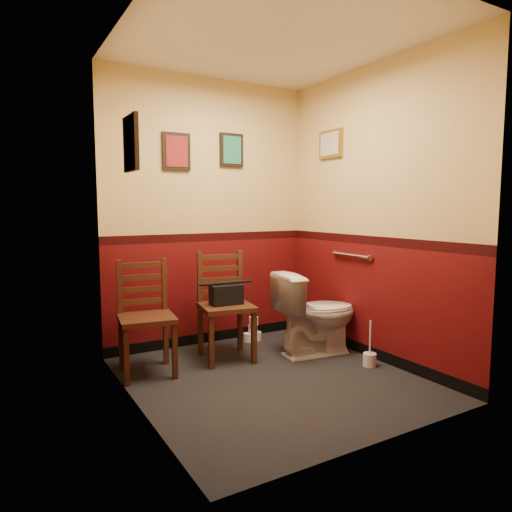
{
  "coord_description": "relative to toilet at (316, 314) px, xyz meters",
  "views": [
    {
      "loc": [
        -1.95,
        -3.09,
        1.42
      ],
      "look_at": [
        0.0,
        0.25,
        1.0
      ],
      "focal_mm": 32.0,
      "sensor_mm": 36.0,
      "label": 1
    }
  ],
  "objects": [
    {
      "name": "framed_print_right",
      "position": [
        0.36,
        0.27,
        1.66
      ],
      "size": [
        0.04,
        0.34,
        0.28
      ],
      "color": "olive",
      "rests_on": "wall_right"
    },
    {
      "name": "wall_left",
      "position": [
        -1.82,
        -0.33,
        0.96
      ],
      "size": [
        0.0,
        2.4,
        2.7
      ],
      "primitive_type": "cube",
      "rotation": [
        1.57,
        0.0,
        1.57
      ],
      "color": "#530B0D",
      "rests_on": "ground"
    },
    {
      "name": "grab_bar",
      "position": [
        0.35,
        -0.08,
        0.56
      ],
      "size": [
        0.05,
        0.56,
        0.06
      ],
      "color": "silver",
      "rests_on": "wall_right"
    },
    {
      "name": "wall_back",
      "position": [
        -0.72,
        0.87,
        0.96
      ],
      "size": [
        2.2,
        0.0,
        2.7
      ],
      "primitive_type": "cube",
      "rotation": [
        1.57,
        0.0,
        0.0
      ],
      "color": "#530B0D",
      "rests_on": "ground"
    },
    {
      "name": "ceiling",
      "position": [
        -0.72,
        -0.33,
        2.31
      ],
      "size": [
        2.2,
        2.4,
        0.0
      ],
      "primitive_type": "cube",
      "rotation": [
        3.14,
        0.0,
        0.0
      ],
      "color": "silver",
      "rests_on": "ground"
    },
    {
      "name": "toilet_brush",
      "position": [
        0.2,
        -0.52,
        -0.33
      ],
      "size": [
        0.12,
        0.12,
        0.42
      ],
      "color": "silver",
      "rests_on": "floor"
    },
    {
      "name": "framed_print_back_b",
      "position": [
        -0.47,
        0.85,
        1.61
      ],
      "size": [
        0.26,
        0.04,
        0.34
      ],
      "color": "black",
      "rests_on": "wall_back"
    },
    {
      "name": "floor",
      "position": [
        -0.72,
        -0.33,
        -0.39
      ],
      "size": [
        2.2,
        2.4,
        0.0
      ],
      "primitive_type": "cube",
      "color": "black",
      "rests_on": "ground"
    },
    {
      "name": "wall_front",
      "position": [
        -0.72,
        -1.53,
        0.96
      ],
      "size": [
        2.2,
        0.0,
        2.7
      ],
      "primitive_type": "cube",
      "rotation": [
        -1.57,
        0.0,
        0.0
      ],
      "color": "#530B0D",
      "rests_on": "ground"
    },
    {
      "name": "handbag",
      "position": [
        -0.82,
        0.29,
        0.22
      ],
      "size": [
        0.3,
        0.16,
        0.21
      ],
      "rotation": [
        0.0,
        0.0,
        -0.05
      ],
      "color": "black",
      "rests_on": "chair_right"
    },
    {
      "name": "framed_print_left",
      "position": [
        -1.8,
        -0.23,
        1.46
      ],
      "size": [
        0.04,
        0.3,
        0.38
      ],
      "color": "black",
      "rests_on": "wall_left"
    },
    {
      "name": "chair_right",
      "position": [
        -0.81,
        0.34,
        0.11
      ],
      "size": [
        0.54,
        0.54,
        1.0
      ],
      "rotation": [
        0.0,
        0.0,
        -0.17
      ],
      "color": "#582F1A",
      "rests_on": "floor"
    },
    {
      "name": "framed_print_back_a",
      "position": [
        -1.07,
        0.85,
        1.56
      ],
      "size": [
        0.28,
        0.04,
        0.36
      ],
      "color": "black",
      "rests_on": "wall_back"
    },
    {
      "name": "toilet",
      "position": [
        0.0,
        0.0,
        0.0
      ],
      "size": [
        0.85,
        0.54,
        0.79
      ],
      "primitive_type": "imported",
      "rotation": [
        0.0,
        0.0,
        1.45
      ],
      "color": "white",
      "rests_on": "floor"
    },
    {
      "name": "chair_left",
      "position": [
        -1.56,
        0.33,
        0.09
      ],
      "size": [
        0.51,
        0.51,
        0.97
      ],
      "rotation": [
        0.0,
        0.0,
        -0.14
      ],
      "color": "#582F1A",
      "rests_on": "floor"
    },
    {
      "name": "wall_right",
      "position": [
        0.38,
        -0.33,
        0.96
      ],
      "size": [
        0.0,
        2.4,
        2.7
      ],
      "primitive_type": "cube",
      "rotation": [
        1.57,
        0.0,
        -1.57
      ],
      "color": "#530B0D",
      "rests_on": "ground"
    },
    {
      "name": "tp_stack",
      "position": [
        -0.32,
        0.67,
        -0.28
      ],
      "size": [
        0.2,
        0.12,
        0.27
      ],
      "color": "silver",
      "rests_on": "floor"
    }
  ]
}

